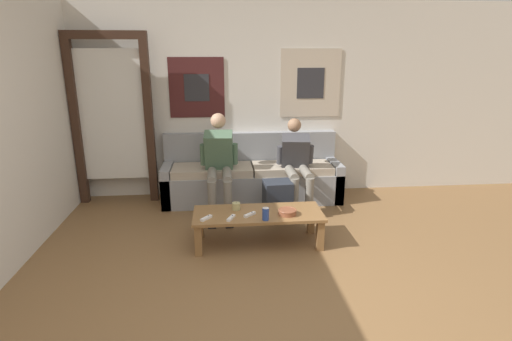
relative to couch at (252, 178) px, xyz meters
name	(u,v)px	position (x,y,z in m)	size (l,w,h in m)	color
ground_plane	(272,329)	(-0.08, -2.66, -0.30)	(18.00, 18.00, 0.00)	brown
wall_back	(244,101)	(-0.07, 0.32, 0.98)	(10.00, 0.07, 2.55)	silver
door_frame	(112,111)	(-1.75, 0.11, 0.90)	(1.00, 0.10, 2.15)	#382319
couch	(252,178)	(0.00, 0.00, 0.00)	(2.32, 0.66, 0.87)	gray
coffee_table	(258,217)	(-0.05, -1.31, -0.01)	(1.31, 0.52, 0.34)	olive
person_seated_adult	(219,160)	(-0.43, -0.34, 0.34)	(0.47, 0.91, 1.18)	gray
person_seated_teen	(297,162)	(0.53, -0.35, 0.30)	(0.47, 0.87, 1.10)	gray
backpack	(278,202)	(0.24, -0.72, -0.07)	(0.34, 0.33, 0.47)	#282D38
ceramic_bowl	(287,212)	(0.24, -1.39, 0.08)	(0.18, 0.18, 0.05)	brown
pillar_candle	(236,206)	(-0.26, -1.22, 0.08)	(0.08, 0.08, 0.09)	tan
drink_can_blue	(266,214)	(0.01, -1.50, 0.11)	(0.07, 0.07, 0.12)	#28479E
game_controller_near_left	(250,214)	(-0.14, -1.39, 0.06)	(0.13, 0.12, 0.03)	white
game_controller_near_right	(231,218)	(-0.32, -1.45, 0.06)	(0.09, 0.14, 0.03)	white
game_controller_far_center	(206,218)	(-0.56, -1.44, 0.06)	(0.12, 0.13, 0.03)	white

